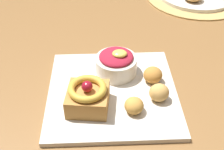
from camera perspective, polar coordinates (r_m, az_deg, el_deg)
The scene contains 7 objects.
dining_table at distance 0.90m, azimuth 4.55°, elevation 0.84°, with size 1.24×1.04×0.73m.
front_plate at distance 0.68m, azimuth 0.07°, elevation -3.28°, with size 0.29×0.29×0.01m, color silver.
cake_slice at distance 0.62m, azimuth -4.68°, elevation -4.08°, with size 0.09×0.09×0.07m.
berry_ramekin at distance 0.71m, azimuth 0.82°, elevation 2.30°, with size 0.10×0.10×0.07m.
fritter_front at distance 0.62m, azimuth 4.25°, elevation -5.87°, with size 0.04×0.04×0.03m, color gold.
fritter_middle at distance 0.65m, azimuth 9.03°, elevation -3.35°, with size 0.04×0.04×0.04m, color tan.
fritter_back at distance 0.69m, azimuth 7.85°, elevation 0.02°, with size 0.04×0.04×0.04m, color #BC7F38.
Camera 1 is at (-0.10, -0.70, 1.20)m, focal length 47.62 mm.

